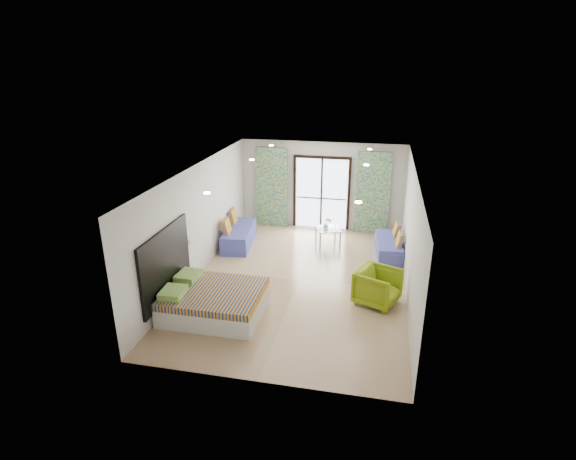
% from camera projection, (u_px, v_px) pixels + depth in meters
% --- Properties ---
extents(floor, '(5.00, 7.50, 0.01)m').
position_uv_depth(floor, '(299.00, 280.00, 10.87)').
color(floor, '#9C7E5D').
rests_on(floor, ground).
extents(ceiling, '(5.00, 7.50, 0.01)m').
position_uv_depth(ceiling, '(300.00, 170.00, 9.90)').
color(ceiling, silver).
rests_on(ceiling, ground).
extents(wall_back, '(5.00, 0.01, 2.70)m').
position_uv_depth(wall_back, '(322.00, 186.00, 13.81)').
color(wall_back, silver).
rests_on(wall_back, ground).
extents(wall_front, '(5.00, 0.01, 2.70)m').
position_uv_depth(wall_front, '(256.00, 311.00, 6.96)').
color(wall_front, silver).
rests_on(wall_front, ground).
extents(wall_left, '(0.01, 7.50, 2.70)m').
position_uv_depth(wall_left, '(198.00, 220.00, 10.87)').
color(wall_left, silver).
rests_on(wall_left, ground).
extents(wall_right, '(0.01, 7.50, 2.70)m').
position_uv_depth(wall_right, '(411.00, 236.00, 9.91)').
color(wall_right, silver).
rests_on(wall_right, ground).
extents(balcony_door, '(1.76, 0.08, 2.28)m').
position_uv_depth(balcony_door, '(322.00, 189.00, 13.82)').
color(balcony_door, black).
rests_on(balcony_door, floor).
extents(balcony_rail, '(1.52, 0.03, 0.04)m').
position_uv_depth(balcony_rail, '(321.00, 198.00, 13.94)').
color(balcony_rail, '#595451').
rests_on(balcony_rail, balcony_door).
extents(curtain_left, '(1.00, 0.10, 2.50)m').
position_uv_depth(curtain_left, '(272.00, 188.00, 13.98)').
color(curtain_left, beige).
rests_on(curtain_left, floor).
extents(curtain_right, '(1.00, 0.10, 2.50)m').
position_uv_depth(curtain_right, '(372.00, 193.00, 13.39)').
color(curtain_right, beige).
rests_on(curtain_right, floor).
extents(downlight_a, '(0.12, 0.12, 0.02)m').
position_uv_depth(downlight_a, '(207.00, 193.00, 8.36)').
color(downlight_a, '#FFE0B2').
rests_on(downlight_a, ceiling).
extents(downlight_b, '(0.12, 0.12, 0.02)m').
position_uv_depth(downlight_b, '(358.00, 202.00, 7.82)').
color(downlight_b, '#FFE0B2').
rests_on(downlight_b, ceiling).
extents(downlight_c, '(0.12, 0.12, 0.02)m').
position_uv_depth(downlight_c, '(252.00, 160.00, 11.10)').
color(downlight_c, '#FFE0B2').
rests_on(downlight_c, ceiling).
extents(downlight_d, '(0.12, 0.12, 0.02)m').
position_uv_depth(downlight_d, '(366.00, 165.00, 10.56)').
color(downlight_d, '#FFE0B2').
rests_on(downlight_d, ceiling).
extents(downlight_e, '(0.12, 0.12, 0.02)m').
position_uv_depth(downlight_e, '(271.00, 145.00, 12.93)').
color(downlight_e, '#FFE0B2').
rests_on(downlight_e, ceiling).
extents(downlight_f, '(0.12, 0.12, 0.02)m').
position_uv_depth(downlight_f, '(370.00, 149.00, 12.39)').
color(downlight_f, '#FFE0B2').
rests_on(downlight_f, ceiling).
extents(headboard, '(0.06, 2.10, 1.50)m').
position_uv_depth(headboard, '(166.00, 264.00, 9.26)').
color(headboard, black).
rests_on(headboard, floor).
extents(switch_plate, '(0.02, 0.10, 0.10)m').
position_uv_depth(switch_plate, '(190.00, 241.00, 10.40)').
color(switch_plate, silver).
rests_on(switch_plate, wall_left).
extents(bed, '(1.99, 1.62, 0.69)m').
position_uv_depth(bed, '(213.00, 301.00, 9.34)').
color(bed, silver).
rests_on(bed, floor).
extents(daybed_left, '(0.94, 1.92, 0.91)m').
position_uv_depth(daybed_left, '(238.00, 235.00, 12.86)').
color(daybed_left, '#444BA4').
rests_on(daybed_left, floor).
extents(daybed_right, '(0.78, 1.69, 0.81)m').
position_uv_depth(daybed_right, '(389.00, 246.00, 12.15)').
color(daybed_right, '#444BA4').
rests_on(daybed_right, floor).
extents(coffee_table, '(0.85, 0.85, 0.77)m').
position_uv_depth(coffee_table, '(328.00, 230.00, 12.93)').
color(coffee_table, silver).
rests_on(coffee_table, floor).
extents(vase, '(0.17, 0.17, 0.16)m').
position_uv_depth(vase, '(326.00, 225.00, 12.93)').
color(vase, white).
rests_on(vase, coffee_table).
extents(armchair, '(1.05, 1.08, 0.87)m').
position_uv_depth(armchair, '(378.00, 285.00, 9.70)').
color(armchair, '#7E9B14').
rests_on(armchair, floor).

